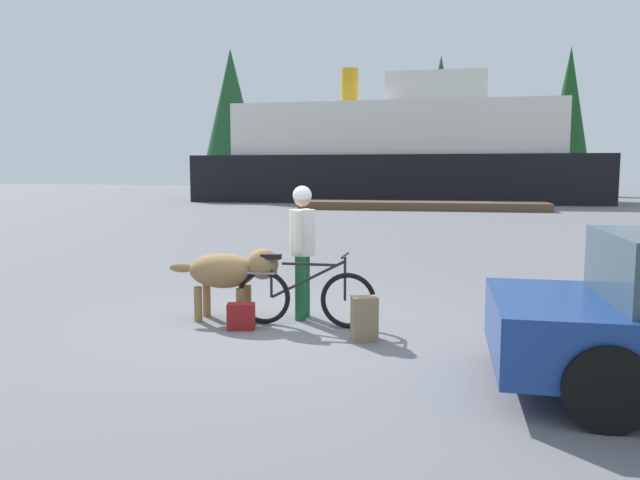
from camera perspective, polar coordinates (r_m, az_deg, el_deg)
name	(u,v)px	position (r m, az deg, el deg)	size (l,w,h in m)	color
ground_plane	(287,326)	(7.46, -3.10, -8.00)	(160.00, 160.00, 0.00)	slate
bicycle	(304,296)	(7.35, -1.51, -5.25)	(1.71, 0.44, 0.89)	black
person_cyclist	(302,240)	(7.65, -1.66, 0.04)	(0.32, 0.53, 1.68)	#19592D
dog	(230,271)	(7.68, -8.41, -2.92)	(1.43, 0.51, 0.92)	olive
backpack	(364,319)	(6.77, 4.17, -7.35)	(0.28, 0.20, 0.49)	#8C7251
handbag_pannier	(241,316)	(7.29, -7.39, -7.11)	(0.32, 0.18, 0.31)	maroon
dock_pier	(422,206)	(31.05, 9.48, 3.20)	(12.17, 2.73, 0.40)	brown
ferry_boat	(397,155)	(39.95, 7.23, 7.89)	(24.99, 7.77, 8.52)	black
sailboat_moored	(392,195)	(37.77, 6.78, 4.23)	(6.76, 1.89, 7.60)	silver
pine_tree_far_left	(231,104)	(53.81, -8.32, 12.48)	(4.40, 4.40, 12.30)	#4C331E
pine_tree_center	(440,109)	(52.94, 11.18, 11.96)	(3.44, 3.44, 11.52)	#4C331E
pine_tree_far_right	(569,102)	(53.80, 22.28, 11.83)	(3.03, 3.03, 11.82)	#4C331E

